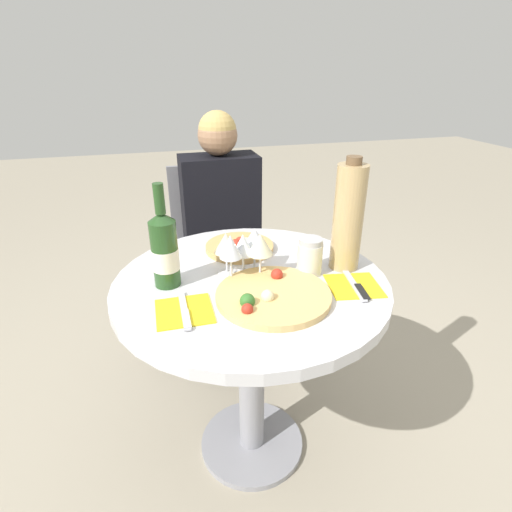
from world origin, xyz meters
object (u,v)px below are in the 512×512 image
Objects in this scene: dining_table at (251,319)px; chair_behind_diner at (220,259)px; tall_carafe at (348,217)px; wine_bottle at (165,250)px; pizza_large at (272,295)px; seated_diner at (225,256)px.

dining_table is 0.79m from chair_behind_diner.
chair_behind_diner is 0.94m from tall_carafe.
chair_behind_diner is (0.04, 0.77, -0.15)m from dining_table.
wine_bottle is at bearing 171.69° from dining_table.
dining_table is 0.95× the size of chair_behind_diner.
dining_table is 2.72× the size of wine_bottle.
pizza_large is at bearing -155.60° from tall_carafe.
seated_diner is at bearing 113.51° from tall_carafe.
tall_carafe is at bearing -3.59° from wine_bottle.
seated_diner reaches higher than pizza_large.
pizza_large is (0.03, -0.13, 0.16)m from dining_table.
pizza_large is 0.91× the size of tall_carafe.
seated_diner is at bearing 90.00° from chair_behind_diner.
tall_carafe is at bearing 113.51° from seated_diner.
seated_diner reaches higher than dining_table.
seated_diner is 0.74m from wine_bottle.
wine_bottle is (-0.28, 0.16, 0.10)m from pizza_large.
tall_carafe is at bearing 0.20° from dining_table.
seated_diner is at bearing 86.25° from dining_table.
wine_bottle is 0.87× the size of tall_carafe.
tall_carafe is (0.27, -0.77, 0.47)m from chair_behind_diner.
tall_carafe reaches higher than chair_behind_diner.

